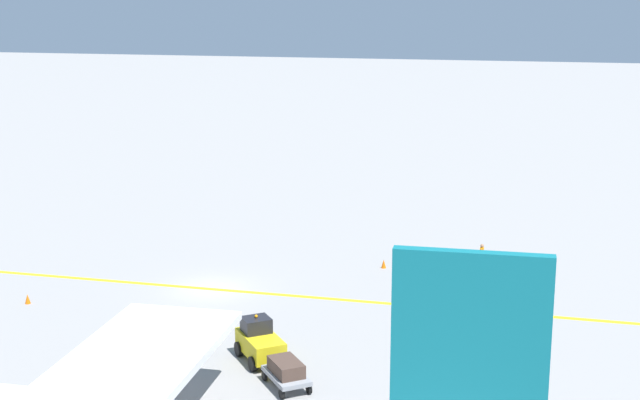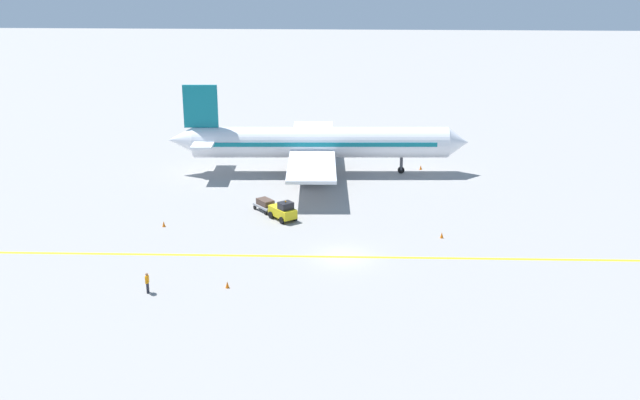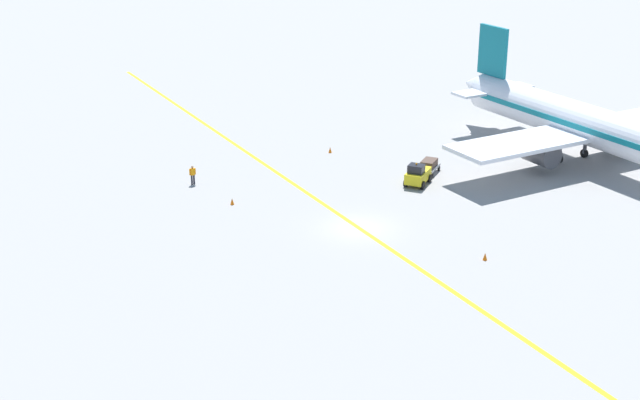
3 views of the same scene
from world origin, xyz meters
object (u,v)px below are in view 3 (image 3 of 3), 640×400
(traffic_cone_far_edge, at_px, (232,201))
(traffic_cone_mid_apron, at_px, (485,256))
(baggage_cart_trailing, at_px, (429,165))
(airplane_at_gate, at_px, (588,126))
(ground_crew_worker, at_px, (193,174))
(baggage_tug_white, at_px, (418,175))
(traffic_cone_near_nose, at_px, (330,150))

(traffic_cone_far_edge, bearing_deg, traffic_cone_mid_apron, 122.86)
(baggage_cart_trailing, bearing_deg, traffic_cone_far_edge, -2.72)
(airplane_at_gate, distance_m, ground_crew_worker, 35.63)
(baggage_tug_white, bearing_deg, traffic_cone_mid_apron, 74.26)
(baggage_tug_white, height_order, traffic_cone_mid_apron, baggage_tug_white)
(baggage_tug_white, xyz_separation_m, baggage_cart_trailing, (-2.57, -2.07, -0.14))
(baggage_tug_white, relative_size, traffic_cone_far_edge, 5.96)
(baggage_tug_white, xyz_separation_m, traffic_cone_far_edge, (15.92, -2.95, -0.63))
(traffic_cone_near_nose, xyz_separation_m, traffic_cone_mid_apron, (1.78, 26.44, 0.00))
(traffic_cone_near_nose, height_order, traffic_cone_mid_apron, same)
(baggage_tug_white, distance_m, traffic_cone_near_nose, 11.61)
(ground_crew_worker, xyz_separation_m, traffic_cone_near_nose, (-14.63, -2.36, -0.63))
(baggage_tug_white, xyz_separation_m, traffic_cone_mid_apron, (4.26, 15.11, -0.63))
(baggage_tug_white, xyz_separation_m, ground_crew_worker, (17.10, -8.97, 0.01))
(baggage_cart_trailing, relative_size, traffic_cone_mid_apron, 5.28)
(airplane_at_gate, relative_size, traffic_cone_near_nose, 64.57)
(baggage_tug_white, distance_m, ground_crew_worker, 19.31)
(ground_crew_worker, xyz_separation_m, traffic_cone_far_edge, (-1.18, 6.02, -0.63))
(ground_crew_worker, bearing_deg, baggage_cart_trailing, 160.68)
(ground_crew_worker, height_order, traffic_cone_far_edge, ground_crew_worker)
(ground_crew_worker, bearing_deg, traffic_cone_near_nose, -170.83)
(airplane_at_gate, xyz_separation_m, baggage_cart_trailing, (13.94, -4.60, -2.95))
(airplane_at_gate, bearing_deg, traffic_cone_far_edge, -9.59)
(airplane_at_gate, xyz_separation_m, traffic_cone_far_edge, (32.43, -5.48, -3.43))
(baggage_tug_white, height_order, traffic_cone_near_nose, baggage_tug_white)
(airplane_at_gate, bearing_deg, traffic_cone_mid_apron, 31.21)
(airplane_at_gate, height_order, baggage_cart_trailing, airplane_at_gate)
(baggage_tug_white, height_order, baggage_cart_trailing, baggage_tug_white)
(baggage_tug_white, bearing_deg, traffic_cone_near_nose, -77.68)
(airplane_at_gate, xyz_separation_m, baggage_tug_white, (16.51, -2.53, -2.81))
(traffic_cone_mid_apron, distance_m, traffic_cone_far_edge, 21.50)
(ground_crew_worker, xyz_separation_m, traffic_cone_mid_apron, (-12.84, 24.08, -0.63))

